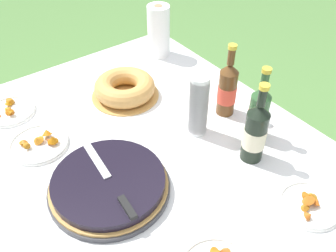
{
  "coord_description": "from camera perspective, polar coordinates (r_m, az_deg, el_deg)",
  "views": [
    {
      "loc": [
        0.83,
        -0.51,
        1.66
      ],
      "look_at": [
        -0.02,
        0.13,
        0.75
      ],
      "focal_mm": 40.0,
      "sensor_mm": 36.0,
      "label": 1
    }
  ],
  "objects": [
    {
      "name": "garden_table",
      "position": [
        1.41,
        -3.52,
        -6.18
      ],
      "size": [
        1.53,
        1.24,
        0.68
      ],
      "color": "brown",
      "rests_on": "ground_plane"
    },
    {
      "name": "tablecloth",
      "position": [
        1.38,
        -3.59,
        -4.88
      ],
      "size": [
        1.54,
        1.25,
        0.1
      ],
      "color": "white",
      "rests_on": "garden_table"
    },
    {
      "name": "berry_tart",
      "position": [
        1.25,
        -8.98,
        -8.8
      ],
      "size": [
        0.4,
        0.4,
        0.06
      ],
      "color": "#38383D",
      "rests_on": "tablecloth"
    },
    {
      "name": "serving_knife",
      "position": [
        1.21,
        -8.58,
        -8.63
      ],
      "size": [
        0.38,
        0.06,
        0.01
      ],
      "rotation": [
        0.0,
        0.0,
        3.05
      ],
      "color": "silver",
      "rests_on": "berry_tart"
    },
    {
      "name": "bundt_cake",
      "position": [
        1.63,
        -6.61,
        5.82
      ],
      "size": [
        0.29,
        0.29,
        0.09
      ],
      "color": "tan",
      "rests_on": "tablecloth"
    },
    {
      "name": "cup_stack",
      "position": [
        1.39,
        4.68,
        3.1
      ],
      "size": [
        0.07,
        0.07,
        0.25
      ],
      "color": "white",
      "rests_on": "tablecloth"
    },
    {
      "name": "cider_bottle_green",
      "position": [
        1.41,
        13.6,
        1.97
      ],
      "size": [
        0.08,
        0.08,
        0.3
      ],
      "color": "#2D562D",
      "rests_on": "tablecloth"
    },
    {
      "name": "cider_bottle_amber",
      "position": [
        1.51,
        9.03,
        5.6
      ],
      "size": [
        0.08,
        0.08,
        0.31
      ],
      "color": "brown",
      "rests_on": "tablecloth"
    },
    {
      "name": "juice_bottle_red",
      "position": [
        1.32,
        13.15,
        -0.98
      ],
      "size": [
        0.08,
        0.08,
        0.32
      ],
      "color": "black",
      "rests_on": "tablecloth"
    },
    {
      "name": "snack_plate_near",
      "position": [
        1.29,
        20.73,
        -11.12
      ],
      "size": [
        0.19,
        0.19,
        0.06
      ],
      "color": "white",
      "rests_on": "tablecloth"
    },
    {
      "name": "snack_plate_left",
      "position": [
        1.48,
        -19.04,
        -2.48
      ],
      "size": [
        0.22,
        0.22,
        0.05
      ],
      "color": "white",
      "rests_on": "tablecloth"
    },
    {
      "name": "snack_plate_right",
      "position": [
        1.68,
        -22.94,
        2.15
      ],
      "size": [
        0.2,
        0.2,
        0.05
      ],
      "color": "white",
      "rests_on": "tablecloth"
    },
    {
      "name": "paper_towel_roll",
      "position": [
        1.89,
        -1.43,
        14.26
      ],
      "size": [
        0.11,
        0.11,
        0.26
      ],
      "color": "white",
      "rests_on": "tablecloth"
    }
  ]
}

